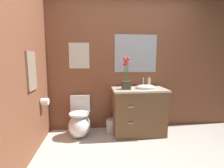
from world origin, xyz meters
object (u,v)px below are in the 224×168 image
(trash_bin, at_px, (111,126))
(vanity_cabinet, at_px, (139,110))
(hanging_towel, at_px, (31,71))
(toilet, at_px, (80,122))
(soap_bottle, at_px, (149,83))
(wall_poster, at_px, (79,56))
(wall_mirror, at_px, (136,54))
(flower_vase, at_px, (126,79))
(toilet_paper_roll, at_px, (45,101))

(trash_bin, bearing_deg, vanity_cabinet, -3.50)
(trash_bin, relative_size, hanging_towel, 0.52)
(hanging_towel, bearing_deg, vanity_cabinet, 16.97)
(toilet, xyz_separation_m, soap_bottle, (1.25, 0.02, 0.68))
(toilet, relative_size, wall_poster, 1.48)
(wall_mirror, bearing_deg, hanging_towel, -154.05)
(wall_poster, bearing_deg, flower_vase, -22.55)
(flower_vase, height_order, trash_bin, flower_vase)
(hanging_towel, bearing_deg, wall_mirror, 25.95)
(trash_bin, distance_m, toilet_paper_roll, 1.22)
(toilet, height_order, flower_vase, flower_vase)
(toilet, bearing_deg, hanging_towel, -137.42)
(vanity_cabinet, height_order, toilet_paper_roll, vanity_cabinet)
(wall_poster, relative_size, hanging_towel, 0.89)
(wall_poster, xyz_separation_m, hanging_towel, (-0.57, -0.79, -0.22))
(soap_bottle, height_order, trash_bin, soap_bottle)
(soap_bottle, xyz_separation_m, trash_bin, (-0.69, -0.02, -0.78))
(flower_vase, height_order, wall_poster, wall_poster)
(wall_mirror, xyz_separation_m, toilet_paper_roll, (-1.57, -0.46, -0.77))
(flower_vase, xyz_separation_m, trash_bin, (-0.25, 0.07, -0.87))
(vanity_cabinet, height_order, flower_vase, flower_vase)
(trash_bin, bearing_deg, wall_poster, 154.82)
(soap_bottle, relative_size, wall_poster, 0.41)
(toilet, height_order, trash_bin, toilet)
(vanity_cabinet, distance_m, toilet_paper_roll, 1.60)
(flower_vase, xyz_separation_m, wall_mirror, (0.24, 0.34, 0.44))
(wall_mirror, bearing_deg, trash_bin, -151.94)
(flower_vase, height_order, soap_bottle, flower_vase)
(toilet, height_order, wall_poster, wall_poster)
(flower_vase, height_order, toilet_paper_roll, flower_vase)
(toilet_paper_roll, bearing_deg, toilet, 20.91)
(flower_vase, distance_m, trash_bin, 0.91)
(soap_bottle, bearing_deg, wall_mirror, 127.92)
(flower_vase, bearing_deg, toilet, 175.09)
(toilet_paper_roll, bearing_deg, wall_mirror, 16.47)
(flower_vase, bearing_deg, hanging_towel, -161.85)
(toilet, bearing_deg, vanity_cabinet, -1.43)
(flower_vase, relative_size, soap_bottle, 2.86)
(vanity_cabinet, xyz_separation_m, trash_bin, (-0.50, 0.03, -0.29))
(wall_mirror, height_order, toilet_paper_roll, wall_mirror)
(trash_bin, height_order, wall_poster, wall_poster)
(hanging_towel, bearing_deg, wall_poster, 54.25)
(flower_vase, xyz_separation_m, toilet_paper_roll, (-1.33, -0.13, -0.33))
(flower_vase, bearing_deg, wall_mirror, 54.28)
(vanity_cabinet, distance_m, hanging_towel, 1.86)
(trash_bin, xyz_separation_m, toilet_paper_roll, (-1.07, -0.20, 0.54))
(toilet, bearing_deg, toilet_paper_roll, -159.09)
(toilet, bearing_deg, soap_bottle, 0.88)
(flower_vase, bearing_deg, toilet_paper_roll, -174.55)
(flower_vase, bearing_deg, soap_bottle, 11.53)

